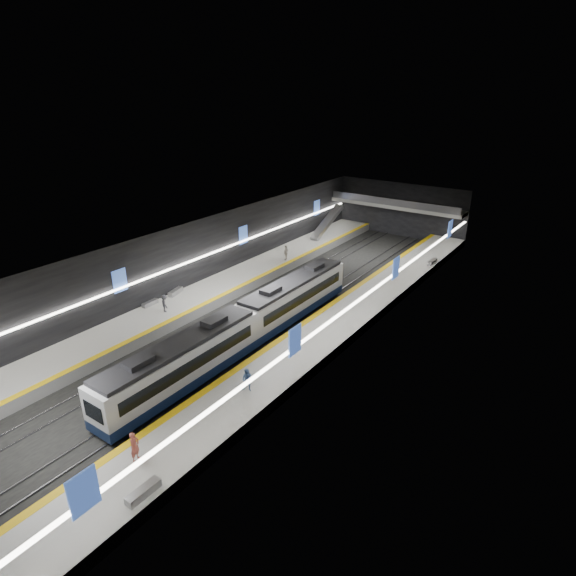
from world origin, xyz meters
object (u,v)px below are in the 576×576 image
Objects in this scene: bench_left_near at (150,303)px; passenger_left_b at (165,304)px; passenger_right_a at (135,447)px; passenger_right_b at (248,380)px; train at (245,325)px; bench_left_far at (176,292)px; bench_right_near at (143,492)px; bench_right_far at (432,262)px; escalator at (327,222)px; passenger_left_a at (286,253)px.

bench_left_near is 1.00× the size of passenger_left_b.
passenger_right_b is at bearing -20.83° from passenger_right_a.
passenger_right_b is (5.29, -6.14, -0.31)m from train.
bench_left_far reaches higher than bench_left_near.
bench_right_far is (0.19, 44.44, -0.02)m from bench_right_near.
passenger_left_b reaches higher than bench_left_far.
escalator is at bearing 72.11° from bench_left_far.
train is 12.05m from bench_left_near.
bench_left_far is (-2.00, -27.80, -1.65)m from escalator.
passenger_right_b is (15.29, -36.89, -1.01)m from escalator.
train is 12.39m from bench_left_far.
train is 17.09× the size of bench_left_near.
train is 20.24m from passenger_left_a.
passenger_left_a is at bearing 114.45° from bench_right_near.
passenger_left_a is (-12.91, 33.65, 0.00)m from passenger_right_a.
bench_right_near is 3.00m from passenger_right_a.
escalator is 4.57× the size of passenger_left_b.
train is 8.11m from passenger_right_b.
bench_left_far is (-12.00, 2.95, -0.95)m from train.
bench_left_far is at bearing 131.76° from passenger_right_b.
passenger_left_b is (-16.62, -28.20, 0.64)m from bench_right_far.
bench_left_near is at bearing -103.78° from bench_left_far.
escalator reaches higher than train.
train is 28.49m from bench_right_far.
passenger_right_a is (-2.48, 1.52, 0.72)m from bench_right_near.
passenger_right_a is at bearing -74.19° from train.
bench_right_near is at bearing -42.66° from bench_left_near.
bench_right_near is 38.40m from passenger_left_a.
escalator reaches higher than bench_left_near.
bench_left_near is 33.89m from bench_right_far.
bench_right_far is 1.11× the size of passenger_left_b.
bench_left_near is at bearing -177.78° from train.
escalator is at bearing 84.71° from bench_left_near.
train is at bearing 112.85° from bench_right_near.
escalator is 50.50m from bench_right_near.
escalator is at bearing -64.31° from passenger_left_b.
train reaches higher than bench_left_near.
escalator reaches higher than passenger_right_a.
bench_left_near is at bearing 21.88° from passenger_left_b.
bench_right_near reaches higher than bench_right_far.
bench_left_near is at bearing 139.79° from bench_right_near.
bench_left_near is at bearing -122.04° from bench_right_far.
passenger_right_b is at bearing -49.24° from train.
bench_right_near is 23.12m from passenger_left_b.
bench_left_far is 1.04× the size of bench_right_far.
train is 17.18× the size of passenger_left_b.
train is at bearing -102.17° from bench_right_far.
bench_right_near is at bearing -102.40° from passenger_right_b.
bench_right_near is 44.44m from bench_right_far.
passenger_right_b reaches higher than bench_left_near.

